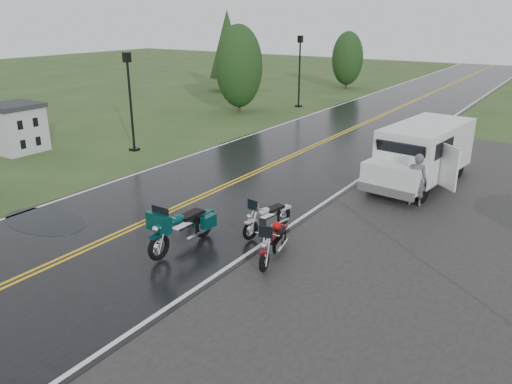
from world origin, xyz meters
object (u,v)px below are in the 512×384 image
Objects in this scene: lamp_post_far_left at (299,71)px; motorcycle_red at (264,252)px; house_left at (8,78)px; van_white at (376,161)px; motorcycle_teal at (158,237)px; motorcycle_silver at (250,223)px; lamp_post_near_left at (131,102)px; person_at_van at (416,181)px.

motorcycle_red is at bearing -63.11° from lamp_post_far_left.
van_white is (15.72, 3.69, -2.18)m from house_left.
motorcycle_teal is 2.61m from motorcycle_silver.
lamp_post_near_left is 0.95× the size of lamp_post_far_left.
motorcycle_teal reaches higher than motorcycle_red.
van_white is (0.03, 7.18, 0.55)m from motorcycle_red.
motorcycle_silver is (1.24, 2.29, -0.14)m from motorcycle_teal.
person_at_van is at bearing 61.31° from motorcycle_teal.
lamp_post_near_left is at bearing 162.03° from motorcycle_silver.
motorcycle_silver is 1.09× the size of person_at_van.
motorcycle_red is 1.85m from motorcycle_silver.
motorcycle_silver is at bearing -8.58° from house_left.
house_left is 14.12m from motorcycle_teal.
house_left is at bearing 2.55° from person_at_van.
lamp_post_far_left is at bearing 124.82° from motorcycle_silver.
house_left reaches higher than motorcycle_red.
motorcycle_silver is 11.42m from lamp_post_near_left.
motorcycle_silver is 6.04m from person_at_van.
lamp_post_far_left reaches higher than motorcycle_teal.
motorcycle_teal is at bearing -69.76° from lamp_post_far_left.
lamp_post_far_left is at bearing -57.03° from person_at_van.
lamp_post_far_left is at bearing 133.82° from van_white.
motorcycle_teal is at bearing -40.41° from lamp_post_near_left.
motorcycle_red is 0.41× the size of lamp_post_far_left.
person_at_van is at bearing -14.46° from van_white.
person_at_van reaches higher than motorcycle_silver.
lamp_post_near_left reaches higher than motorcycle_red.
motorcycle_teal is at bearing -172.93° from motorcycle_red.
motorcycle_red is 23.57m from lamp_post_far_left.
motorcycle_silver is (-1.30, 1.32, -0.00)m from motorcycle_red.
house_left is at bearing -145.21° from lamp_post_near_left.
motorcycle_red is 0.80× the size of motorcycle_teal.
house_left is at bearing 161.70° from motorcycle_teal.
house_left reaches higher than van_white.
lamp_post_near_left is at bearing -92.80° from lamp_post_far_left.
motorcycle_teal is 1.25× the size of motorcycle_silver.
house_left is 18.21m from lamp_post_far_left.
lamp_post_near_left is (-12.99, -0.06, 1.35)m from person_at_van.
lamp_post_far_left is (-9.33, 19.64, 1.79)m from motorcycle_silver.
motorcycle_teal is 0.42× the size of van_white.
motorcycle_teal is 0.51× the size of lamp_post_far_left.
motorcycle_silver is 21.82m from lamp_post_far_left.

